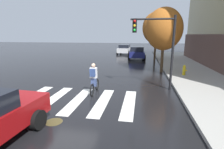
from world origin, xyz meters
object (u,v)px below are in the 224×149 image
Objects in this scene: cyclist at (94,79)px; traffic_light_near at (158,40)px; fire_hydrant at (184,70)px; manhole_cover at (54,122)px; sedan_mid at (137,52)px; sedan_far at (125,49)px; street_tree_near at (164,29)px; street_tree_mid at (156,28)px.

cyclist is 0.41× the size of traffic_light_near.
manhole_cover is at bearing -127.67° from fire_hydrant.
sedan_mid reaches higher than sedan_far.
fire_hydrant is at bearing -44.16° from street_tree_near.
sedan_far reaches higher than manhole_cover.
sedan_mid is 13.52m from traffic_light_near.
manhole_cover is at bearing -97.74° from sedan_mid.
street_tree_mid is (4.74, 16.93, 3.96)m from manhole_cover.
street_tree_near is at bearing 63.50° from manhole_cover.
fire_hydrant is (6.10, -15.54, -0.26)m from sedan_far.
street_tree_mid is (-1.62, 8.70, 3.43)m from fire_hydrant.
street_tree_mid is at bearing 86.54° from traffic_light_near.
sedan_far is (0.25, 23.76, 0.79)m from manhole_cover.
sedan_far is 19.47m from traffic_light_near.
traffic_light_near reaches higher than sedan_far.
fire_hydrant is (6.35, 8.23, 0.53)m from manhole_cover.
street_tree_mid reaches higher than street_tree_near.
sedan_far is at bearing 101.17° from traffic_light_near.
sedan_far is 20.46m from cyclist.
sedan_far is (-2.21, 5.72, -0.04)m from sedan_mid.
manhole_cover is at bearing -100.82° from cyclist.
traffic_light_near reaches higher than cyclist.
traffic_light_near is at bearing -93.46° from street_tree_mid.
street_tree_mid reaches higher than cyclist.
traffic_light_near is 0.79× the size of street_tree_near.
sedan_far is at bearing 91.08° from cyclist.
sedan_far is 0.85× the size of street_tree_near.
street_tree_mid is (0.74, 12.16, 1.10)m from traffic_light_near.
sedan_mid is 10.57m from fire_hydrant.
street_tree_near is (4.59, -14.06, 2.80)m from sedan_far.
street_tree_mid is at bearing 73.23° from cyclist.
cyclist is (0.38, -20.46, 0.05)m from sedan_far.
street_tree_near is at bearing 135.84° from fire_hydrant.
street_tree_mid is at bearing 100.53° from fire_hydrant.
cyclist is 14.56m from street_tree_mid.
fire_hydrant is at bearing -79.47° from street_tree_mid.
sedan_far is at bearing 89.40° from manhole_cover.
sedan_mid is 0.81× the size of street_tree_mid.
street_tree_near is (4.20, 6.39, 2.75)m from cyclist.
cyclist is 4.19m from traffic_light_near.
sedan_mid reaches higher than manhole_cover.
manhole_cover is 11.42m from street_tree_near.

